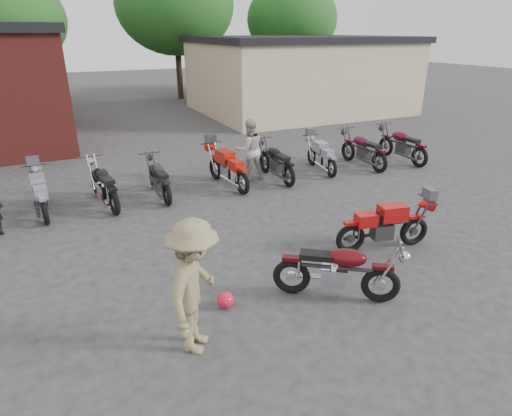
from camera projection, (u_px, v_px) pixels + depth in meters
name	position (u px, v px, depth m)	size (l,w,h in m)	color
ground	(312.00, 281.00, 7.46)	(90.00, 90.00, 0.00)	#2D2D2F
stucco_building	(298.00, 77.00, 22.66)	(10.00, 8.00, 3.50)	tan
tree_1	(10.00, 37.00, 22.42)	(5.92, 5.92, 7.40)	#124416
tree_2	(176.00, 24.00, 25.71)	(7.04, 7.04, 8.80)	#124416
tree_3	(291.00, 34.00, 29.10)	(6.08, 6.08, 7.60)	#124416
vintage_motorcycle	(339.00, 267.00, 6.79)	(1.96, 0.65, 1.14)	#4D090E
sportbike	(386.00, 223.00, 8.37)	(1.91, 0.63, 1.11)	#B6100F
helmet	(225.00, 300.00, 6.72)	(0.28, 0.28, 0.25)	red
person_light	(249.00, 150.00, 12.24)	(0.86, 0.67, 1.77)	#B3B3AE
person_tan	(195.00, 287.00, 5.56)	(1.23, 0.71, 1.91)	#887C54
row_bike_1	(40.00, 192.00, 10.00)	(1.89, 0.62, 1.10)	gray
row_bike_2	(103.00, 183.00, 10.49)	(2.02, 0.67, 1.17)	black
row_bike_3	(159.00, 177.00, 11.05)	(1.89, 0.62, 1.10)	black
row_bike_4	(227.00, 166.00, 11.78)	(2.04, 0.67, 1.18)	red
row_bike_5	(276.00, 160.00, 12.35)	(2.01, 0.66, 1.16)	black
row_bike_6	(321.00, 154.00, 13.11)	(1.84, 0.61, 1.07)	#8F939C
row_bike_7	(363.00, 148.00, 13.55)	(2.06, 0.68, 1.19)	#4F0924
row_bike_8	(402.00, 143.00, 14.08)	(2.10, 0.69, 1.22)	#4B091A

